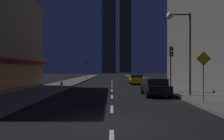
# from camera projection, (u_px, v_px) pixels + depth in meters

# --- Properties ---
(ground_plane) EXTENTS (78.00, 136.00, 0.10)m
(ground_plane) POSITION_uv_depth(u_px,v_px,m) (112.00, 81.00, 40.55)
(ground_plane) COLOR black
(sidewalk_right) EXTENTS (4.00, 76.00, 0.15)m
(sidewalk_right) POSITION_uv_depth(u_px,v_px,m) (149.00, 81.00, 40.55)
(sidewalk_right) COLOR #605E59
(sidewalk_right) RESTS_ON ground
(sidewalk_left) EXTENTS (4.00, 76.00, 0.15)m
(sidewalk_left) POSITION_uv_depth(u_px,v_px,m) (75.00, 81.00, 40.55)
(sidewalk_left) COLOR #605E59
(sidewalk_left) RESTS_ON ground
(lane_marking_center) EXTENTS (0.16, 38.60, 0.01)m
(lane_marking_center) POSITION_uv_depth(u_px,v_px,m) (112.00, 88.00, 24.75)
(lane_marking_center) COLOR silver
(lane_marking_center) RESTS_ON ground
(skyscraper_distant_tall) EXTENTS (8.09, 7.99, 60.10)m
(skyscraper_distant_tall) POSITION_uv_depth(u_px,v_px,m) (109.00, 23.00, 126.78)
(skyscraper_distant_tall) COLOR #504C3C
(skyscraper_distant_tall) RESTS_ON ground
(skyscraper_distant_mid) EXTENTS (8.43, 8.95, 71.04)m
(skyscraper_distant_mid) POSITION_uv_depth(u_px,v_px,m) (125.00, 22.00, 149.31)
(skyscraper_distant_mid) COLOR #4D4939
(skyscraper_distant_mid) RESTS_ON ground
(car_parked_near) EXTENTS (1.98, 4.24, 1.45)m
(car_parked_near) POSITION_uv_depth(u_px,v_px,m) (155.00, 87.00, 17.60)
(car_parked_near) COLOR black
(car_parked_near) RESTS_ON ground
(car_parked_far) EXTENTS (1.98, 4.24, 1.45)m
(car_parked_far) POSITION_uv_depth(u_px,v_px,m) (136.00, 79.00, 31.43)
(car_parked_far) COLOR gold
(car_parked_far) RESTS_ON ground
(fire_hydrant_far_left) EXTENTS (0.42, 0.30, 0.65)m
(fire_hydrant_far_left) POSITION_uv_depth(u_px,v_px,m) (62.00, 84.00, 24.89)
(fire_hydrant_far_left) COLOR #B2B2B2
(fire_hydrant_far_left) RESTS_ON sidewalk_left
(traffic_light_near_right) EXTENTS (0.32, 0.48, 4.20)m
(traffic_light_near_right) POSITION_uv_depth(u_px,v_px,m) (171.00, 59.00, 19.71)
(traffic_light_near_right) COLOR #2D2D2D
(traffic_light_near_right) RESTS_ON sidewalk_right
(traffic_light_far_left) EXTENTS (0.32, 0.48, 4.20)m
(traffic_light_far_left) POSITION_uv_depth(u_px,v_px,m) (86.00, 65.00, 44.94)
(traffic_light_far_left) COLOR #2D2D2D
(traffic_light_far_left) RESTS_ON sidewalk_left
(street_lamp_right) EXTENTS (1.96, 0.56, 6.58)m
(street_lamp_right) POSITION_uv_depth(u_px,v_px,m) (180.00, 33.00, 16.82)
(street_lamp_right) COLOR #38383D
(street_lamp_right) RESTS_ON sidewalk_right
(pedestrian_crossing_sign) EXTENTS (0.91, 0.08, 3.15)m
(pedestrian_crossing_sign) POSITION_uv_depth(u_px,v_px,m) (204.00, 72.00, 12.96)
(pedestrian_crossing_sign) COLOR slate
(pedestrian_crossing_sign) RESTS_ON sidewalk_right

